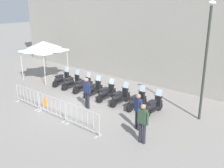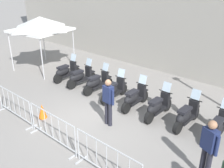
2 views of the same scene
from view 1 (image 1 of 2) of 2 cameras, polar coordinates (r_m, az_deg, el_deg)
name	(u,v)px [view 1 (image 1 of 2)]	position (r m, az deg, el deg)	size (l,w,h in m)	color
ground_plane	(79,106)	(14.75, -7.44, -4.86)	(120.00, 120.00, 0.00)	gray
building_facade	(152,4)	(19.21, 8.86, 17.10)	(28.00, 2.40, 11.04)	#9E998E
motorcycle_0	(61,79)	(18.48, -11.21, 1.04)	(0.57, 1.73, 1.24)	black
motorcycle_1	(71,82)	(17.67, -9.04, 0.40)	(0.69, 1.71, 1.24)	black
motorcycle_2	(82,85)	(16.89, -6.61, -0.29)	(0.67, 1.72, 1.24)	black
motorcycle_3	(93,89)	(16.05, -4.29, -1.17)	(0.56, 1.73, 1.24)	black
motorcycle_4	(106,93)	(15.35, -1.39, -2.01)	(0.60, 1.72, 1.24)	black
motorcycle_5	(120,97)	(14.66, 1.69, -2.95)	(0.63, 1.72, 1.24)	black
motorcycle_6	(136,101)	(14.13, 5.38, -3.83)	(0.65, 1.72, 1.24)	black
motorcycle_7	(153,106)	(13.56, 9.08, -4.91)	(0.61, 1.72, 1.24)	black
barrier_segment_0	(27,96)	(15.33, -18.35, -2.65)	(2.18, 0.74, 1.07)	#B2B5B7
barrier_segment_1	(52,107)	(13.52, -13.28, -4.91)	(2.18, 0.74, 1.07)	#B2B5B7
barrier_segment_2	(82,119)	(11.87, -6.67, -7.76)	(2.18, 0.74, 1.07)	#B2B5B7
street_lamp	(207,51)	(12.78, 20.28, 6.84)	(0.36, 0.36, 5.69)	#2D332D
officer_near_row_end	(143,121)	(10.61, 6.83, -8.24)	(0.55, 0.27, 1.73)	#23232D
officer_mid_plaza	(138,110)	(11.69, 5.80, -5.69)	(0.49, 0.37, 1.73)	#23232D
officer_by_barriers	(87,91)	(14.08, -5.60, -1.63)	(0.53, 0.30, 1.73)	#23232D
canopy_tent	(44,46)	(19.99, -14.96, 8.07)	(2.66, 2.66, 2.91)	silver
traffic_cone	(45,100)	(15.17, -14.67, -3.55)	(0.32, 0.32, 0.55)	orange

